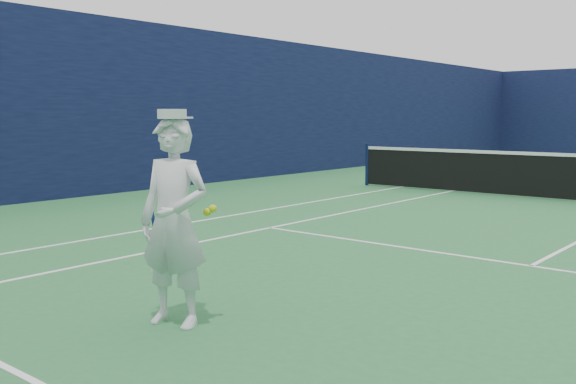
% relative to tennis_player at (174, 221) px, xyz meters
% --- Properties ---
extents(tennis_player, '(0.84, 0.58, 1.83)m').
position_rel_tennis_player_xyz_m(tennis_player, '(0.00, 0.00, 0.00)').
color(tennis_player, white).
rests_on(tennis_player, ground).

